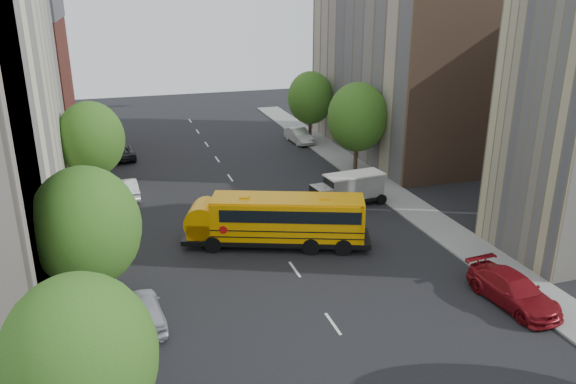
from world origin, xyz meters
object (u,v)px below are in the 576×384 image
parked_car_0 (144,310)px  parked_car_5 (299,136)px  street_tree_4 (357,117)px  safari_truck (349,189)px  street_tree_5 (310,98)px  street_tree_0 (81,358)px  parked_car_2 (121,152)px  parked_car_1 (127,188)px  street_tree_2 (91,139)px  street_tree_1 (86,227)px  parked_car_3 (513,290)px  school_bus (275,218)px

parked_car_0 → parked_car_5: size_ratio=0.95×
street_tree_4 → parked_car_0: 27.91m
safari_truck → street_tree_5: bearing=73.0°
parked_car_0 → street_tree_4: bearing=-140.6°
street_tree_0 → parked_car_0: street_tree_0 is taller
street_tree_4 → parked_car_2: bearing=150.8°
street_tree_0 → parked_car_5: (20.60, 39.66, -3.86)m
street_tree_5 → parked_car_1: street_tree_5 is taller
street_tree_0 → street_tree_4: 35.61m
safari_truck → parked_car_5: 18.95m
street_tree_2 → parked_car_1: street_tree_2 is taller
parked_car_2 → parked_car_5: 18.41m
street_tree_5 → parked_car_2: size_ratio=1.53×
safari_truck → parked_car_5: bearing=77.0°
street_tree_1 → parked_car_0: street_tree_1 is taller
street_tree_4 → street_tree_5: size_ratio=1.08×
street_tree_4 → parked_car_3: (-1.40, -23.06, -4.27)m
street_tree_1 → street_tree_5: size_ratio=1.05×
parked_car_3 → parked_car_2: bearing=113.7°
street_tree_0 → parked_car_2: (2.20, 39.08, -3.96)m
parked_car_1 → parked_car_3: size_ratio=0.81×
parked_car_0 → parked_car_2: parked_car_0 is taller
street_tree_4 → safari_truck: 8.91m
street_tree_2 → parked_car_0: 19.74m
parked_car_0 → parked_car_1: 18.84m
street_tree_2 → street_tree_5: bearing=28.6°
street_tree_1 → street_tree_4: (22.00, 18.00, 0.12)m
street_tree_2 → school_bus: size_ratio=0.64×
parked_car_3 → street_tree_0: bearing=-171.1°
street_tree_5 → parked_car_2: street_tree_5 is taller
school_bus → safari_truck: 9.11m
street_tree_0 → parked_car_3: street_tree_0 is taller
safari_truck → parked_car_5: safari_truck is taller
street_tree_1 → parked_car_5: street_tree_1 is taller
street_tree_5 → school_bus: (-11.15, -24.43, -2.84)m
street_tree_2 → parked_car_5: (20.60, 11.66, -4.05)m
parked_car_2 → safari_truck: bearing=126.3°
parked_car_3 → parked_car_1: bearing=124.4°
street_tree_4 → parked_car_0: (-19.80, -19.19, -4.32)m
parked_car_1 → street_tree_4: bearing=176.9°
safari_truck → parked_car_3: (2.36, -15.93, -0.47)m
street_tree_1 → parked_car_5: bearing=55.2°
school_bus → parked_car_5: 26.01m
parked_car_1 → parked_car_3: (18.40, -22.71, 0.06)m
street_tree_0 → street_tree_1: (0.00, 10.00, 0.31)m
street_tree_0 → parked_car_3: bearing=13.5°
school_bus → parked_car_3: (9.75, -10.63, -1.07)m
street_tree_0 → safari_truck: street_tree_0 is taller
parked_car_3 → street_tree_5: bearing=83.1°
street_tree_0 → parked_car_1: (2.20, 27.65, -3.90)m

